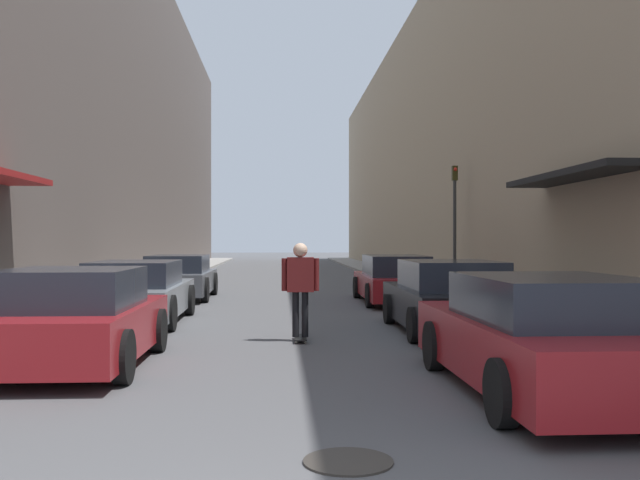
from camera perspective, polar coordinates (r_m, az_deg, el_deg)
name	(u,v)px	position (r m, az deg, el deg)	size (l,w,h in m)	color
ground	(282,286)	(25.78, -3.07, -3.73)	(125.01, 125.01, 0.00)	#515154
curb_strip_left	(170,277)	(31.81, -11.92, -2.90)	(1.80, 56.82, 0.12)	gray
curb_strip_right	(391,276)	(31.84, 5.71, -2.89)	(1.80, 56.82, 0.12)	gray
building_row_left	(102,109)	(32.81, -17.02, 10.01)	(4.90, 56.82, 14.74)	#564C47
building_row_right	(455,145)	(32.64, 10.79, 7.50)	(4.90, 56.82, 11.85)	tan
parked_car_left_0	(73,320)	(10.15, -19.14, -6.06)	(2.01, 3.96, 1.33)	maroon
parked_car_left_1	(137,293)	(15.05, -14.44, -4.12)	(1.94, 4.62, 1.27)	gray
parked_car_left_2	(179,277)	(20.86, -11.22, -2.96)	(1.93, 4.26, 1.25)	#515459
parked_car_right_0	(547,337)	(8.38, 17.69, -7.38)	(2.07, 4.64, 1.32)	maroon
parked_car_right_1	(449,298)	(13.36, 10.25, -4.60)	(1.95, 4.37, 1.33)	black
parked_car_right_2	(394,280)	(19.35, 5.97, -3.20)	(1.88, 4.81, 1.28)	maroon
skateboarder	(300,281)	(12.01, -1.58, -3.29)	(0.63, 0.78, 1.66)	black
manhole_cover	(348,461)	(5.75, 2.27, -17.28)	(0.70, 0.70, 0.02)	#332D28
traffic_light	(455,214)	(22.28, 10.73, 2.02)	(0.16, 0.22, 3.85)	#2D2D2D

